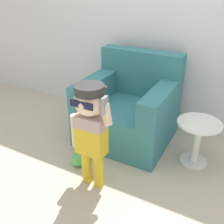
{
  "coord_description": "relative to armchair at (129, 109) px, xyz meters",
  "views": [
    {
      "loc": [
        0.81,
        -2.23,
        1.63
      ],
      "look_at": [
        -0.2,
        -0.34,
        0.52
      ],
      "focal_mm": 42.0,
      "sensor_mm": 36.0,
      "label": 1
    }
  ],
  "objects": [
    {
      "name": "ground_plane",
      "position": [
        0.23,
        -0.11,
        -0.34
      ],
      "size": [
        10.0,
        10.0,
        0.0
      ],
      "primitive_type": "plane",
      "color": "#BCB29E"
    },
    {
      "name": "wall_back",
      "position": [
        0.23,
        0.51,
        0.96
      ],
      "size": [
        10.0,
        0.05,
        2.6
      ],
      "color": "silver",
      "rests_on": "ground_plane"
    },
    {
      "name": "armchair",
      "position": [
        0.0,
        0.0,
        0.0
      ],
      "size": [
        0.92,
        0.87,
        0.93
      ],
      "color": "teal",
      "rests_on": "ground_plane"
    },
    {
      "name": "person_child",
      "position": [
        0.05,
        -0.85,
        0.28
      ],
      "size": [
        0.38,
        0.29,
        0.93
      ],
      "color": "gold",
      "rests_on": "ground_plane"
    },
    {
      "name": "side_table",
      "position": [
        0.77,
        -0.13,
        -0.07
      ],
      "size": [
        0.41,
        0.41,
        0.45
      ],
      "color": "white",
      "rests_on": "ground_plane"
    },
    {
      "name": "toy_ball",
      "position": [
        -0.2,
        -0.71,
        -0.27
      ],
      "size": [
        0.13,
        0.13,
        0.13
      ],
      "color": "#4CB256",
      "rests_on": "ground_plane"
    }
  ]
}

